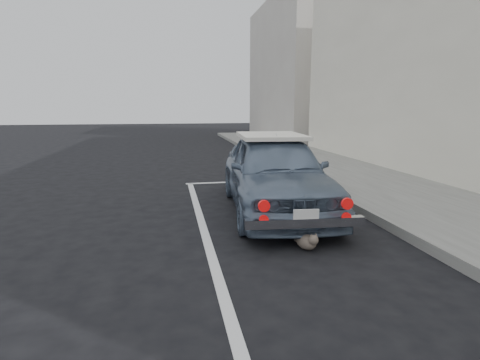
% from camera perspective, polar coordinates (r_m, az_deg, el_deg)
% --- Properties ---
extents(ground, '(80.00, 80.00, 0.00)m').
position_cam_1_polar(ground, '(3.33, 17.03, -22.82)').
color(ground, black).
rests_on(ground, ground).
extents(building_far, '(3.50, 10.00, 8.00)m').
position_cam_1_polar(building_far, '(23.80, 8.49, 16.23)').
color(building_far, '#B9B0A8').
rests_on(building_far, ground).
extents(pline_front, '(3.00, 0.12, 0.01)m').
position_cam_1_polar(pline_front, '(9.29, 1.03, -0.23)').
color(pline_front, silver).
rests_on(pline_front, ground).
extents(pline_side, '(0.12, 7.00, 0.01)m').
position_cam_1_polar(pline_side, '(5.73, -5.55, -7.52)').
color(pline_side, silver).
rests_on(pline_side, ground).
extents(retro_coupe, '(1.95, 4.17, 1.38)m').
position_cam_1_polar(retro_coupe, '(6.66, 5.32, 1.25)').
color(retro_coupe, slate).
rests_on(retro_coupe, ground).
extents(cat, '(0.30, 0.48, 0.26)m').
position_cam_1_polar(cat, '(5.00, 10.18, -9.08)').
color(cat, '#79675C').
rests_on(cat, ground).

